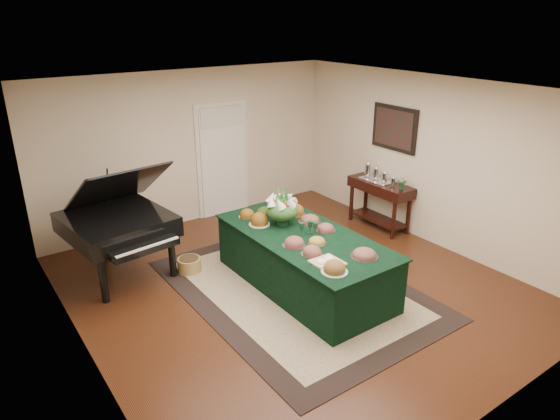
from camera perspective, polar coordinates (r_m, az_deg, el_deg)
ground at (r=7.07m, az=1.42°, el=-8.67°), size 6.00×6.00×0.00m
area_rug at (r=7.00m, az=1.66°, el=-8.98°), size 2.72×3.81×0.01m
kitchen_doorway at (r=9.29m, az=-6.56°, el=5.61°), size 1.05×0.07×2.10m
buffet_table at (r=6.89m, az=2.73°, el=-5.81°), size 1.27×2.67×0.78m
food_platters at (r=6.77m, az=2.19°, el=-2.23°), size 1.01×2.29×0.14m
cutting_board at (r=6.01m, az=5.34°, el=-5.74°), size 0.34×0.34×0.10m
green_goblets at (r=6.72m, az=3.34°, el=-2.05°), size 0.24×0.17×0.18m
floral_centerpiece at (r=6.95m, az=0.26°, el=0.48°), size 0.47×0.47×0.47m
grand_piano at (r=7.37m, az=-18.02°, el=-1.43°), size 1.55×1.73×1.64m
wicker_basket at (r=7.51m, az=-10.32°, el=-6.21°), size 0.34×0.34×0.21m
mahogany_sideboard at (r=8.87m, az=11.38°, el=1.97°), size 0.45×1.21×0.84m
tea_service at (r=8.83m, az=11.16°, el=3.98°), size 0.34×0.74×0.30m
pink_bouquet at (r=8.48m, az=13.77°, el=3.20°), size 0.16×0.16×0.21m
wall_painting at (r=8.73m, az=12.93°, el=9.09°), size 0.05×0.95×0.75m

